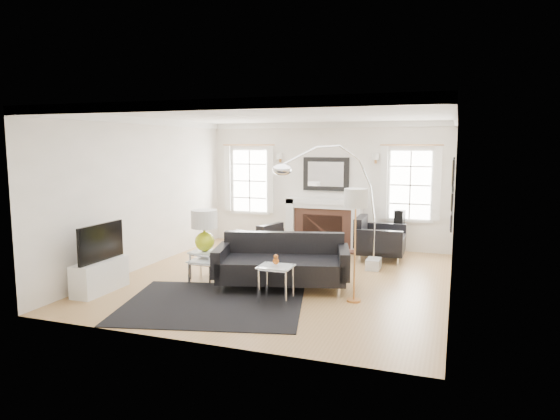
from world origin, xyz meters
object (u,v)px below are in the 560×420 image
at_px(armchair_right, 377,240).
at_px(arc_floor_lamp, 330,203).
at_px(armchair_left, 262,239).
at_px(fireplace, 324,224).
at_px(gourd_lamp, 204,228).
at_px(sofa, 282,264).
at_px(coffee_table, 221,260).

distance_m(armchair_right, arc_floor_lamp, 1.81).
height_order(armchair_left, arc_floor_lamp, arc_floor_lamp).
bearing_deg(fireplace, arc_floor_lamp, -72.64).
relative_size(armchair_right, gourd_lamp, 1.52).
distance_m(fireplace, sofa, 3.25).
relative_size(fireplace, sofa, 0.74).
height_order(fireplace, arc_floor_lamp, arc_floor_lamp).
relative_size(fireplace, arc_floor_lamp, 0.71).
bearing_deg(gourd_lamp, armchair_left, 85.96).
relative_size(armchair_left, armchair_right, 0.90).
bearing_deg(armchair_left, coffee_table, -86.31).
relative_size(sofa, gourd_lamp, 3.25).
bearing_deg(gourd_lamp, armchair_right, 44.39).
distance_m(fireplace, coffee_table, 3.40).
bearing_deg(armchair_right, fireplace, 150.19).
xyz_separation_m(armchair_right, coffee_table, (-2.26, -2.50, -0.04)).
distance_m(sofa, coffee_table, 1.10).
bearing_deg(arc_floor_lamp, sofa, -116.77).
bearing_deg(armchair_right, armchair_left, -173.76).
xyz_separation_m(sofa, coffee_table, (-1.10, -0.01, -0.02)).
height_order(sofa, armchair_left, sofa).
distance_m(gourd_lamp, arc_floor_lamp, 2.24).
distance_m(fireplace, armchair_left, 1.51).
distance_m(armchair_right, gourd_lamp, 3.63).
bearing_deg(arc_floor_lamp, armchair_right, 66.12).
xyz_separation_m(fireplace, armchair_right, (1.32, -0.76, -0.15)).
xyz_separation_m(sofa, gourd_lamp, (-1.40, -0.03, 0.52)).
bearing_deg(coffee_table, gourd_lamp, -177.99).
relative_size(fireplace, coffee_table, 1.94).
relative_size(armchair_right, arc_floor_lamp, 0.45).
bearing_deg(armchair_right, gourd_lamp, -135.61).
bearing_deg(coffee_table, armchair_left, 93.69).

